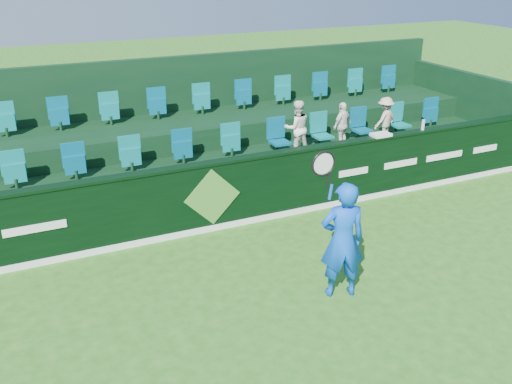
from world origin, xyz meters
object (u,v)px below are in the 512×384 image
spectator_left (297,128)px  spectator_middle (342,125)px  tennis_player (342,239)px  spectator_right (385,119)px  drinks_bottle (423,125)px  towel (381,135)px

spectator_left → spectator_middle: 1.16m
tennis_player → spectator_left: tennis_player is taller
tennis_player → spectator_left: bearing=70.6°
spectator_right → drinks_bottle: size_ratio=4.63×
spectator_middle → spectator_right: (1.15, 0.00, -0.00)m
tennis_player → drinks_bottle: 4.89m
tennis_player → spectator_left: (1.42, 4.05, 0.46)m
spectator_left → spectator_right: (2.31, 0.00, -0.08)m
spectator_right → drinks_bottle: bearing=79.5°
towel → tennis_player: bearing=-133.6°
spectator_right → towel: size_ratio=2.57×
spectator_right → drinks_bottle: (0.15, -1.12, 0.15)m
tennis_player → towel: bearing=46.4°
tennis_player → spectator_middle: 4.82m
tennis_player → drinks_bottle: bearing=37.0°
drinks_bottle → spectator_right: bearing=97.8°
tennis_player → towel: 4.07m
tennis_player → spectator_middle: (2.58, 4.05, 0.38)m
tennis_player → towel: size_ratio=6.09×
spectator_middle → towel: spectator_middle is taller
spectator_middle → spectator_right: size_ratio=1.01×
spectator_right → towel: spectator_right is taller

